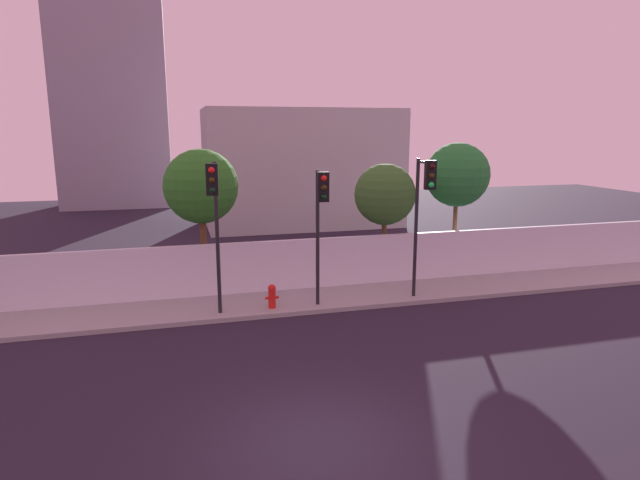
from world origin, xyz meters
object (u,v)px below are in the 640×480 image
roadside_tree_midleft (201,187)px  roadside_tree_midright (385,195)px  roadside_tree_rightmost (457,175)px  traffic_light_right (321,210)px  fire_hydrant (272,295)px  traffic_light_left (423,199)px  traffic_light_center (215,207)px

roadside_tree_midleft → roadside_tree_midright: 6.90m
roadside_tree_rightmost → roadside_tree_midleft: bearing=180.0°
roadside_tree_rightmost → traffic_light_right: bearing=-153.5°
fire_hydrant → roadside_tree_midright: size_ratio=0.17×
traffic_light_left → traffic_light_right: 3.40m
traffic_light_left → traffic_light_center: traffic_light_left is taller
traffic_light_center → roadside_tree_midright: bearing=26.3°
traffic_light_center → roadside_tree_rightmost: (9.73, 3.29, 0.45)m
fire_hydrant → roadside_tree_midright: 6.29m
roadside_tree_rightmost → traffic_light_left: bearing=-132.3°
traffic_light_center → roadside_tree_midleft: size_ratio=0.91×
fire_hydrant → roadside_tree_midleft: 4.69m
roadside_tree_rightmost → traffic_light_center: bearing=-161.3°
roadside_tree_rightmost → roadside_tree_midright: bearing=180.0°
traffic_light_left → roadside_tree_midleft: roadside_tree_midleft is taller
roadside_tree_rightmost → fire_hydrant: bearing=-161.0°
traffic_light_center → roadside_tree_midleft: roadside_tree_midleft is taller
roadside_tree_midright → traffic_light_center: bearing=-153.7°
traffic_light_left → roadside_tree_rightmost: roadside_tree_rightmost is taller
traffic_light_left → traffic_light_center: size_ratio=1.00×
traffic_light_center → fire_hydrant: traffic_light_center is taller
traffic_light_right → roadside_tree_midright: 4.74m
traffic_light_left → traffic_light_right: (-3.38, 0.17, -0.23)m
traffic_light_center → fire_hydrant: (1.74, 0.55, -3.01)m
traffic_light_left → roadside_tree_midleft: 7.63m
roadside_tree_midleft → roadside_tree_rightmost: (9.93, 0.00, 0.20)m
traffic_light_center → roadside_tree_midright: size_ratio=1.04×
traffic_light_left → fire_hydrant: 5.77m
roadside_tree_midleft → traffic_light_center: bearing=-86.4°
traffic_light_right → roadside_tree_midleft: bearing=136.6°
roadside_tree_midleft → roadside_tree_midright: (6.88, 0.00, -0.49)m
traffic_light_center → traffic_light_right: (3.23, 0.04, -0.22)m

